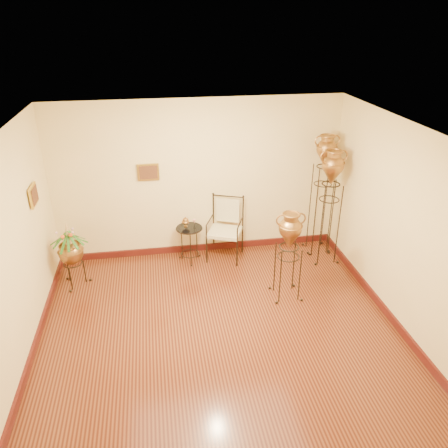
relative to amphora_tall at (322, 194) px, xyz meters
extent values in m
plane|color=brown|center=(-2.15, -2.15, -1.13)|extent=(5.00, 5.00, 0.00)
cube|color=#45130F|center=(-2.15, 0.33, -1.07)|extent=(5.00, 0.04, 0.12)
cube|color=#45130F|center=(-4.63, -2.15, -1.07)|extent=(0.04, 5.00, 0.12)
cube|color=#45130F|center=(0.33, -2.15, -1.07)|extent=(0.04, 5.00, 0.12)
cube|color=gold|center=(-3.00, 0.31, 0.47)|extent=(0.36, 0.03, 0.29)
cube|color=gold|center=(-4.61, -0.70, 0.57)|extent=(0.03, 0.36, 0.29)
cube|color=beige|center=(-1.74, 0.00, -0.62)|extent=(0.70, 0.67, 0.06)
cube|color=beige|center=(-1.74, 0.00, -0.30)|extent=(0.40, 0.19, 0.44)
cylinder|color=black|center=(-2.37, 0.00, -0.48)|extent=(0.45, 0.45, 0.01)
camera|label=1|loc=(-2.89, -6.78, 2.93)|focal=35.00mm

